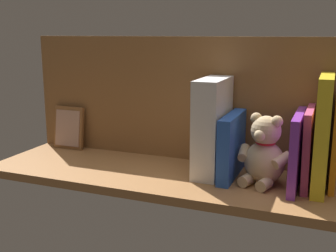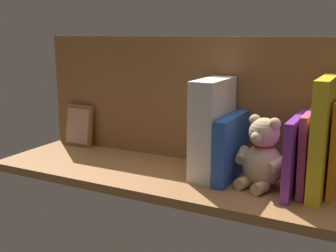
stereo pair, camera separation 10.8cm
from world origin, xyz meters
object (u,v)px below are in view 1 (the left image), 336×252
(picture_frame_leaning, at_px, (69,128))
(teddy_bear, at_px, (264,153))
(dictionary_thick_white, at_px, (212,127))
(book_0, at_px, (335,143))

(picture_frame_leaning, bearing_deg, teddy_bear, 171.42)
(dictionary_thick_white, bearing_deg, picture_frame_leaning, -7.85)
(teddy_bear, bearing_deg, book_0, -148.09)
(teddy_bear, relative_size, dictionary_thick_white, 0.69)
(book_0, relative_size, teddy_bear, 1.25)
(teddy_bear, bearing_deg, picture_frame_leaning, 8.70)
(teddy_bear, distance_m, dictionary_thick_white, 0.15)
(teddy_bear, height_order, dictionary_thick_white, dictionary_thick_white)
(book_0, bearing_deg, dictionary_thick_white, 2.62)
(book_0, xyz_separation_m, picture_frame_leaning, (0.78, -0.05, -0.04))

